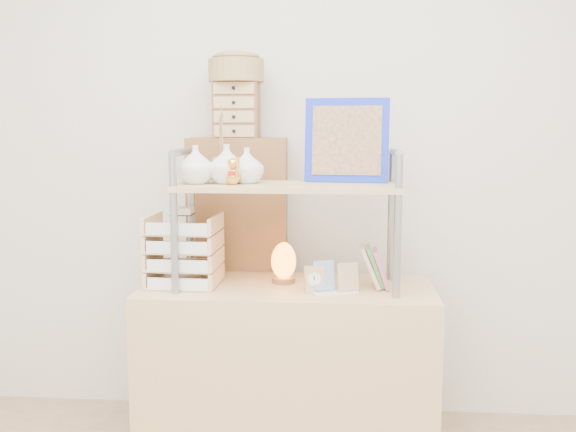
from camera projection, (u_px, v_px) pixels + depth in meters
name	position (u px, v px, depth m)	size (l,w,h in m)	color
room_shell	(264.00, 16.00, 1.71)	(3.42, 3.41, 2.61)	silver
desk	(287.00, 373.00, 2.69)	(1.20, 0.50, 0.75)	tan
cabinet	(239.00, 281.00, 3.03)	(0.45, 0.24, 1.35)	brown
hutch	(268.00, 177.00, 2.59)	(0.90, 0.34, 0.77)	gray
letter_tray	(184.00, 254.00, 2.63)	(0.27, 0.26, 0.33)	#DAB182
salt_lamp	(284.00, 262.00, 2.69)	(0.11, 0.11, 0.17)	brown
desk_clock	(314.00, 279.00, 2.53)	(0.08, 0.05, 0.11)	tan
postcard_stand	(335.00, 284.00, 2.53)	(0.19, 0.11, 0.13)	white
drawer_chest	(237.00, 110.00, 2.90)	(0.20, 0.16, 0.25)	brown
woven_basket	(236.00, 71.00, 2.88)	(0.25, 0.25, 0.10)	olive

